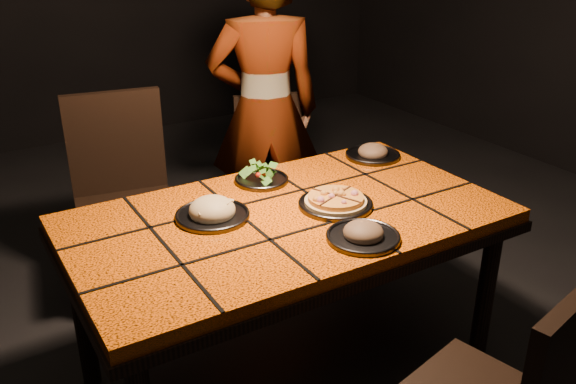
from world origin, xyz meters
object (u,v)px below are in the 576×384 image
diner (265,111)px  plate_pizza (336,202)px  dining_table (288,232)px  chair_far_left (123,185)px  plate_pasta (212,212)px  chair_far_right (274,165)px

diner → plate_pizza: size_ratio=5.28×
dining_table → plate_pizza: bearing=-13.8°
chair_far_left → plate_pasta: size_ratio=3.70×
chair_far_left → plate_pizza: 1.16m
chair_far_left → chair_far_right: (0.85, 0.02, -0.08)m
dining_table → plate_pasta: plate_pasta is taller
chair_far_right → plate_pizza: bearing=-89.6°
plate_pizza → plate_pasta: (-0.44, 0.15, 0.01)m
dining_table → plate_pizza: (0.19, -0.05, 0.10)m
chair_far_left → diner: 0.84m
chair_far_left → plate_pizza: size_ratio=3.26×
chair_far_right → plate_pasta: chair_far_right is taller
plate_pasta → chair_far_left: bearing=95.9°
chair_far_right → chair_far_left: bearing=-160.8°
dining_table → diner: diner is taller
chair_far_left → diner: size_ratio=0.62×
dining_table → chair_far_right: 1.12m
plate_pizza → plate_pasta: size_ratio=1.14×
chair_far_right → diner: (-0.05, 0.01, 0.32)m
diner → dining_table: bearing=86.3°
dining_table → plate_pasta: bearing=157.2°
diner → plate_pasta: 1.14m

